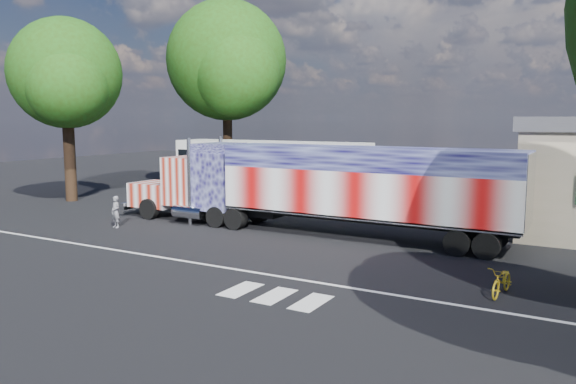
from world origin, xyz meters
The scene contains 8 objects.
ground centered at (0.00, 0.00, 0.00)m, with size 100.00×100.00×0.00m, color black.
lane_markings centered at (1.71, -3.77, 0.01)m, with size 30.00×2.67×0.01m.
semi_truck centered at (0.90, 3.80, 2.17)m, with size 19.78×3.12×4.22m.
coach_bus centered at (-6.02, 11.30, 1.92)m, with size 12.77×2.97×3.71m.
woman centered at (-7.82, 0.29, 0.75)m, with size 0.55×0.36×1.51m, color slate.
bicycle centered at (9.74, -1.49, 0.44)m, with size 0.58×1.68×0.88m, color gold.
tree_nw_a centered at (-12.84, 16.47, 9.34)m, with size 9.35×8.91×13.86m.
tree_w_a centered at (-16.74, 5.13, 7.79)m, with size 7.04×6.70×11.21m.
Camera 1 is at (12.16, -18.34, 5.14)m, focal length 35.00 mm.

